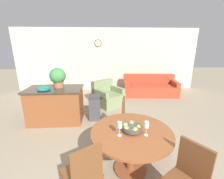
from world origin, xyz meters
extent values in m
cube|color=beige|center=(0.00, 5.50, 1.35)|extent=(8.00, 0.06, 2.70)
cylinder|color=brown|center=(-0.40, 5.46, 2.07)|extent=(0.30, 0.02, 0.30)
cylinder|color=white|center=(-0.40, 5.45, 2.07)|extent=(0.24, 0.01, 0.24)
cylinder|color=brown|center=(0.22, 0.72, 0.02)|extent=(0.53, 0.53, 0.04)
cylinder|color=brown|center=(0.22, 0.72, 0.37)|extent=(0.13, 0.13, 0.65)
cylinder|color=brown|center=(0.22, 0.72, 0.71)|extent=(1.26, 1.26, 0.03)
cylinder|color=brown|center=(-0.44, 0.52, 0.21)|extent=(0.04, 0.04, 0.41)
cube|color=brown|center=(-0.50, 0.25, 0.44)|extent=(0.58, 0.58, 0.05)
cube|color=brown|center=(-0.40, 0.09, 0.70)|extent=(0.35, 0.24, 0.47)
cube|color=brown|center=(0.85, 0.10, 0.70)|extent=(0.24, 0.35, 0.47)
cylinder|color=brown|center=(0.63, 1.71, 0.21)|extent=(0.04, 0.04, 0.41)
cylinder|color=brown|center=(0.55, 1.34, 0.21)|extent=(0.04, 0.04, 0.41)
cylinder|color=brown|center=(0.25, 1.79, 0.21)|extent=(0.04, 0.04, 0.41)
cylinder|color=brown|center=(0.17, 1.42, 0.21)|extent=(0.04, 0.04, 0.41)
cube|color=brown|center=(0.40, 1.56, 0.44)|extent=(0.50, 0.50, 0.05)
cube|color=brown|center=(0.21, 1.60, 0.70)|extent=(0.12, 0.39, 0.47)
cylinder|color=#4C4742|center=(0.22, 0.72, 0.74)|extent=(0.11, 0.11, 0.03)
cylinder|color=#4C4742|center=(0.22, 0.72, 0.79)|extent=(0.30, 0.30, 0.06)
sphere|color=#99C142|center=(0.32, 0.70, 0.80)|extent=(0.08, 0.08, 0.08)
sphere|color=#99C142|center=(0.24, 0.82, 0.80)|extent=(0.08, 0.08, 0.08)
sphere|color=#99C142|center=(0.13, 0.77, 0.80)|extent=(0.08, 0.08, 0.08)
sphere|color=#99C142|center=(0.13, 0.67, 0.80)|extent=(0.08, 0.08, 0.08)
sphere|color=#99C142|center=(0.25, 0.62, 0.80)|extent=(0.08, 0.08, 0.08)
cylinder|color=silver|center=(0.02, 0.62, 0.73)|extent=(0.06, 0.06, 0.01)
cylinder|color=silver|center=(0.02, 0.62, 0.79)|extent=(0.01, 0.01, 0.12)
cylinder|color=silver|center=(0.02, 0.62, 0.90)|extent=(0.07, 0.07, 0.09)
cylinder|color=silver|center=(0.41, 0.60, 0.73)|extent=(0.06, 0.06, 0.01)
cylinder|color=silver|center=(0.41, 0.60, 0.79)|extent=(0.01, 0.01, 0.12)
cylinder|color=silver|center=(0.41, 0.60, 0.90)|extent=(0.07, 0.07, 0.09)
cube|color=brown|center=(-1.47, 2.49, 0.45)|extent=(1.34, 0.73, 0.89)
cube|color=#42382D|center=(-1.47, 2.49, 0.91)|extent=(1.40, 0.79, 0.04)
cylinder|color=teal|center=(-1.65, 2.32, 0.94)|extent=(0.11, 0.11, 0.02)
cylinder|color=teal|center=(-1.65, 2.32, 0.98)|extent=(0.31, 0.31, 0.05)
cylinder|color=#A36642|center=(-1.37, 2.60, 1.00)|extent=(0.26, 0.26, 0.15)
sphere|color=#478E4C|center=(-1.37, 2.60, 1.23)|extent=(0.41, 0.41, 0.41)
cube|color=#47474C|center=(-0.45, 2.54, 0.31)|extent=(0.30, 0.30, 0.62)
cube|color=#3C3C41|center=(-0.45, 2.54, 0.66)|extent=(0.28, 0.29, 0.08)
cube|color=#B24228|center=(1.71, 4.55, 0.21)|extent=(2.21, 1.11, 0.42)
cube|color=#B24228|center=(1.74, 4.91, 0.61)|extent=(2.15, 0.38, 0.38)
cube|color=#B24228|center=(0.72, 4.63, 0.30)|extent=(0.23, 0.87, 0.59)
cube|color=#B24228|center=(2.70, 4.47, 0.30)|extent=(0.23, 0.87, 0.59)
cube|color=gray|center=(-0.04, 3.60, 0.20)|extent=(1.18, 1.19, 0.40)
cube|color=gray|center=(-0.24, 3.87, 0.60)|extent=(0.77, 0.64, 0.41)
cube|color=gray|center=(-0.31, 3.39, 0.29)|extent=(0.58, 0.72, 0.58)
cube|color=gray|center=(0.24, 3.80, 0.29)|extent=(0.58, 0.72, 0.58)
camera|label=1|loc=(-0.20, -1.27, 2.00)|focal=24.00mm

